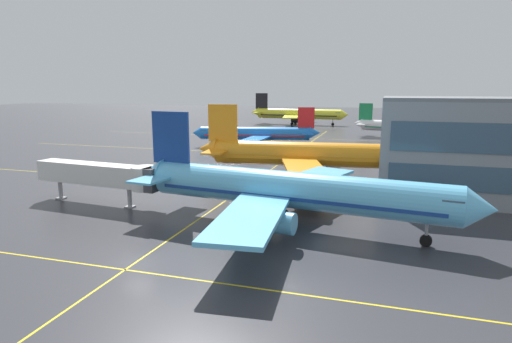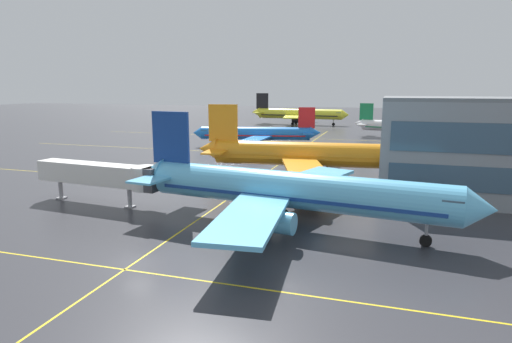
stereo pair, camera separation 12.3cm
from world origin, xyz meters
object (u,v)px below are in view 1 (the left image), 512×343
Objects in this scene: airliner_far_right_stand at (298,114)px; jet_bridge at (107,175)px; airliner_front_gate at (289,190)px; airliner_third_row at (256,134)px; airliner_far_left_stand at (407,127)px; airliner_second_row at (312,155)px.

airliner_far_right_stand is 128.84m from jet_bridge.
jet_bridge is (-25.05, 2.19, -0.23)m from airliner_front_gate.
airliner_third_row is 1.00× the size of airliner_far_left_stand.
jet_bridge is at bearing -89.45° from airliner_far_right_stand.
airliner_far_right_stand is at bearing 90.55° from jet_bridge.
airliner_far_right_stand is (-24.29, 105.07, 0.07)m from airliner_second_row.
airliner_front_gate is 0.99× the size of airliner_far_right_stand.
airliner_front_gate is at bearing -69.79° from airliner_third_row.
airliner_front_gate is at bearing -78.65° from airliner_far_right_stand.
airliner_far_left_stand is (15.26, 93.92, -0.76)m from airliner_front_gate.
airliner_front_gate is 1.22× the size of airliner_far_left_stand.
airliner_far_right_stand reaches higher than airliner_second_row.
airliner_front_gate is 1.00× the size of airliner_second_row.
airliner_third_row is 49.97m from airliner_far_left_stand.
airliner_third_row is (-20.54, 35.30, -0.75)m from airliner_second_row.
airliner_far_right_stand reaches higher than airliner_far_left_stand.
airliner_far_right_stand reaches higher than airliner_front_gate.
airliner_far_left_stand is at bearing 75.75° from airliner_second_row.
airliner_second_row is 1.22× the size of airliner_third_row.
airliner_second_row is 107.84m from airliner_far_right_stand.
airliner_second_row is (-2.01, 25.95, -0.01)m from airliner_front_gate.
airliner_front_gate is at bearing -4.99° from jet_bridge.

